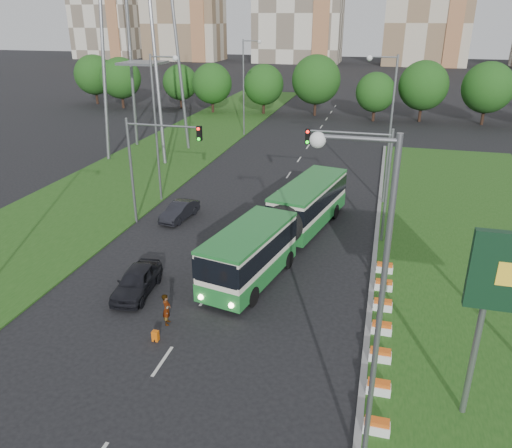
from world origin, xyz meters
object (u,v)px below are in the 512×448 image
(car_left_near, at_px, (137,281))
(shopping_trolley, at_px, (155,336))
(pedestrian, at_px, (167,309))
(car_left_far, at_px, (179,211))
(traffic_mast_left, at_px, (150,156))
(traffic_mast_median, at_px, (364,167))
(articulated_bus, at_px, (283,224))

(car_left_near, bearing_deg, shopping_trolley, -58.35)
(pedestrian, xyz_separation_m, shopping_trolley, (0.03, -1.50, -0.60))
(car_left_far, bearing_deg, car_left_near, -71.34)
(traffic_mast_left, xyz_separation_m, car_left_near, (3.43, -9.67, -4.58))
(pedestrian, height_order, shopping_trolley, pedestrian)
(traffic_mast_median, bearing_deg, pedestrian, -123.85)
(articulated_bus, relative_size, car_left_far, 4.46)
(traffic_mast_median, distance_m, car_left_near, 16.50)
(articulated_bus, height_order, car_left_near, articulated_bus)
(articulated_bus, bearing_deg, shopping_trolley, -96.06)
(articulated_bus, bearing_deg, car_left_near, -118.79)
(pedestrian, relative_size, shopping_trolley, 3.24)
(car_left_far, bearing_deg, articulated_bus, -11.44)
(pedestrian, bearing_deg, traffic_mast_left, 14.89)
(traffic_mast_median, relative_size, car_left_near, 1.77)
(traffic_mast_left, xyz_separation_m, shopping_trolley, (6.39, -13.61, -5.09))
(car_left_far, relative_size, pedestrian, 2.36)
(articulated_bus, height_order, shopping_trolley, articulated_bus)
(pedestrian, bearing_deg, articulated_bus, -33.36)
(traffic_mast_median, bearing_deg, traffic_mast_left, -176.23)
(traffic_mast_median, xyz_separation_m, pedestrian, (-8.79, -13.11, -4.49))
(traffic_mast_left, height_order, car_left_far, traffic_mast_left)
(articulated_bus, relative_size, shopping_trolley, 33.99)
(articulated_bus, distance_m, pedestrian, 11.10)
(traffic_mast_left, bearing_deg, car_left_far, 45.11)
(traffic_mast_left, distance_m, articulated_bus, 10.97)
(traffic_mast_median, relative_size, articulated_bus, 0.44)
(articulated_bus, xyz_separation_m, pedestrian, (-3.88, -10.35, -0.96))
(car_left_near, xyz_separation_m, pedestrian, (2.93, -2.44, 0.09))
(traffic_mast_median, relative_size, pedestrian, 4.64)
(pedestrian, bearing_deg, car_left_far, 7.36)
(car_left_near, distance_m, car_left_far, 11.26)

